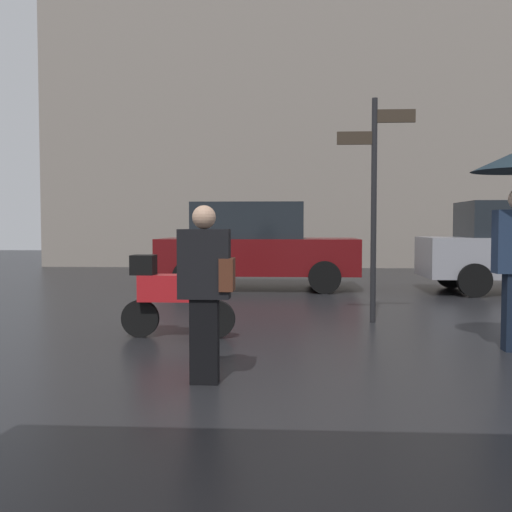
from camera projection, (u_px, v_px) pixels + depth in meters
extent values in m
cube|color=black|center=(205.00, 341.00, 5.16)|extent=(0.24, 0.15, 0.74)
cube|color=black|center=(204.00, 264.00, 5.13)|extent=(0.44, 0.20, 0.60)
sphere|color=tan|center=(204.00, 217.00, 5.11)|extent=(0.20, 0.20, 0.20)
cube|color=#512819|center=(227.00, 274.00, 5.12)|extent=(0.12, 0.24, 0.28)
cylinder|color=black|center=(216.00, 319.00, 7.26)|extent=(0.46, 0.09, 0.46)
cylinder|color=black|center=(140.00, 318.00, 7.31)|extent=(0.46, 0.09, 0.46)
cube|color=red|center=(178.00, 288.00, 7.27)|extent=(0.94, 0.32, 0.32)
cube|color=black|center=(143.00, 265.00, 7.28)|extent=(0.28, 0.28, 0.24)
cylinder|color=black|center=(212.00, 259.00, 7.22)|extent=(0.06, 0.06, 0.55)
cylinder|color=black|center=(451.00, 273.00, 13.04)|extent=(0.65, 0.18, 0.65)
cylinder|color=black|center=(474.00, 280.00, 11.39)|extent=(0.65, 0.18, 0.65)
cube|color=#590C0F|center=(259.00, 256.00, 12.98)|extent=(4.24, 1.88, 0.76)
cube|color=black|center=(249.00, 221.00, 12.96)|extent=(2.33, 1.73, 0.77)
cylinder|color=black|center=(320.00, 270.00, 13.86)|extent=(0.66, 0.18, 0.66)
cylinder|color=black|center=(325.00, 277.00, 11.98)|extent=(0.66, 0.18, 0.66)
cylinder|color=black|center=(202.00, 270.00, 14.02)|extent=(0.66, 0.18, 0.66)
cylinder|color=black|center=(189.00, 277.00, 12.14)|extent=(0.66, 0.18, 0.66)
cylinder|color=black|center=(374.00, 211.00, 8.36)|extent=(0.08, 0.08, 3.14)
cube|color=#33281E|center=(395.00, 116.00, 8.28)|extent=(0.56, 0.04, 0.18)
cube|color=#33281E|center=(356.00, 138.00, 8.32)|extent=(0.52, 0.04, 0.18)
cube|color=gray|center=(309.00, 86.00, 20.05)|extent=(17.76, 2.06, 12.14)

